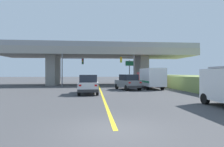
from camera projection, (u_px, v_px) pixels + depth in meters
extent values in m
plane|color=#424244|center=(98.00, 85.00, 36.14)|extent=(160.00, 160.00, 0.00)
cube|color=gray|center=(98.00, 53.00, 36.13)|extent=(35.82, 9.50, 1.29)
cube|color=gray|center=(54.00, 71.00, 35.33)|extent=(1.62, 5.70, 5.39)
cube|color=gray|center=(141.00, 71.00, 36.95)|extent=(1.62, 5.70, 5.39)
cube|color=gray|center=(99.00, 44.00, 31.55)|extent=(35.82, 0.20, 0.90)
cube|color=gray|center=(98.00, 51.00, 40.71)|extent=(35.82, 0.20, 0.90)
cube|color=yellow|center=(102.00, 93.00, 20.15)|extent=(0.20, 26.29, 0.01)
cube|color=silver|center=(89.00, 86.00, 20.03)|extent=(1.97, 4.69, 0.90)
cube|color=#1E232D|center=(89.00, 78.00, 19.68)|extent=(1.74, 2.58, 0.76)
cube|color=#2D2D30|center=(88.00, 91.00, 17.74)|extent=(2.01, 0.20, 0.28)
cube|color=red|center=(80.00, 85.00, 17.60)|extent=(0.24, 0.06, 0.16)
cube|color=red|center=(96.00, 85.00, 17.75)|extent=(0.24, 0.06, 0.16)
cylinder|color=black|center=(81.00, 89.00, 21.73)|extent=(0.26, 0.72, 0.72)
cylinder|color=black|center=(97.00, 89.00, 21.90)|extent=(0.26, 0.72, 0.72)
cylinder|color=black|center=(79.00, 92.00, 18.16)|extent=(0.26, 0.72, 0.72)
cylinder|color=black|center=(97.00, 92.00, 18.33)|extent=(0.26, 0.72, 0.72)
cube|color=slate|center=(128.00, 84.00, 24.85)|extent=(3.06, 4.60, 0.90)
cube|color=#1E232D|center=(129.00, 77.00, 24.55)|extent=(2.32, 2.71, 0.76)
cube|color=#2D2D30|center=(135.00, 87.00, 22.93)|extent=(2.02, 0.75, 0.28)
cube|color=red|center=(130.00, 83.00, 22.60)|extent=(0.25, 0.12, 0.16)
cube|color=red|center=(141.00, 83.00, 23.14)|extent=(0.25, 0.12, 0.16)
cylinder|color=black|center=(117.00, 86.00, 25.97)|extent=(0.45, 0.76, 0.72)
cylinder|color=black|center=(128.00, 86.00, 26.62)|extent=(0.45, 0.76, 0.72)
cylinder|color=black|center=(127.00, 88.00, 23.07)|extent=(0.45, 0.76, 0.72)
cylinder|color=black|center=(139.00, 88.00, 23.72)|extent=(0.45, 0.76, 0.72)
cube|color=red|center=(145.00, 78.00, 29.39)|extent=(2.20, 2.00, 1.90)
cube|color=silver|center=(152.00, 77.00, 25.90)|extent=(2.31, 5.02, 2.40)
cube|color=#197F4C|center=(152.00, 81.00, 25.90)|extent=(2.33, 4.92, 0.24)
cylinder|color=black|center=(139.00, 84.00, 29.30)|extent=(0.30, 0.90, 0.90)
cylinder|color=black|center=(151.00, 84.00, 29.49)|extent=(0.30, 0.90, 0.90)
cylinder|color=black|center=(148.00, 86.00, 24.56)|extent=(0.30, 0.90, 0.90)
cylinder|color=black|center=(162.00, 86.00, 24.75)|extent=(0.30, 0.90, 0.90)
cube|color=black|center=(213.00, 78.00, 13.73)|extent=(1.84, 0.12, 0.80)
cylinder|color=black|center=(205.00, 99.00, 13.20)|extent=(0.28, 0.76, 0.76)
cylinder|color=slate|center=(134.00, 70.00, 32.19)|extent=(0.18, 0.18, 5.49)
cylinder|color=slate|center=(128.00, 57.00, 32.08)|extent=(2.24, 0.12, 0.12)
cube|color=gold|center=(121.00, 60.00, 31.97)|extent=(0.32, 0.26, 0.96)
sphere|color=red|center=(121.00, 58.00, 31.82)|extent=(0.16, 0.16, 0.16)
sphere|color=gold|center=(121.00, 60.00, 31.82)|extent=(0.16, 0.16, 0.16)
sphere|color=green|center=(121.00, 61.00, 31.82)|extent=(0.16, 0.16, 0.16)
cylinder|color=slate|center=(62.00, 70.00, 30.75)|extent=(0.18, 0.18, 5.48)
cylinder|color=slate|center=(72.00, 58.00, 30.91)|extent=(3.36, 0.12, 0.12)
cube|color=black|center=(83.00, 61.00, 31.07)|extent=(0.32, 0.26, 0.96)
sphere|color=red|center=(83.00, 59.00, 30.92)|extent=(0.16, 0.16, 0.16)
sphere|color=gold|center=(83.00, 61.00, 30.92)|extent=(0.16, 0.16, 0.16)
sphere|color=green|center=(83.00, 63.00, 30.92)|extent=(0.16, 0.16, 0.16)
cylinder|color=#56595E|center=(129.00, 73.00, 34.67)|extent=(0.14, 0.14, 4.62)
cube|color=#197242|center=(129.00, 63.00, 34.61)|extent=(1.48, 0.08, 0.83)
cube|color=white|center=(129.00, 63.00, 34.60)|extent=(1.56, 0.04, 0.91)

